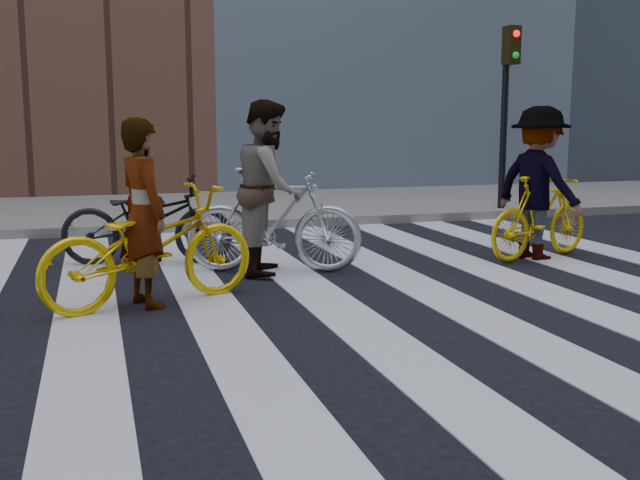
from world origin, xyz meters
name	(u,v)px	position (x,y,z in m)	size (l,w,h in m)	color
ground	(385,300)	(0.00, 0.00, 0.00)	(100.00, 100.00, 0.00)	black
sidewalk_far	(239,207)	(0.00, 7.50, 0.07)	(100.00, 5.00, 0.15)	gray
zebra_crosswalk	(385,299)	(0.00, 0.00, 0.01)	(8.25, 10.00, 0.01)	silver
traffic_signal	(508,88)	(4.40, 5.32, 2.28)	(0.22, 0.42, 3.33)	black
bike_yellow_left	(150,247)	(-2.16, 0.44, 0.55)	(0.73, 2.11, 1.11)	yellow
bike_silver_mid	(274,220)	(-0.71, 1.60, 0.60)	(0.56, 1.99, 1.19)	silver
bike_yellow_right	(540,217)	(2.66, 1.50, 0.52)	(0.49, 1.73, 1.04)	yellow
bike_dark_rear	(147,220)	(-2.05, 2.52, 0.53)	(0.71, 2.02, 1.06)	black
rider_left	(143,213)	(-2.21, 0.44, 0.86)	(0.63, 0.41, 1.73)	slate
rider_mid	(269,188)	(-0.76, 1.60, 0.97)	(0.94, 0.73, 1.93)	slate
rider_right	(538,183)	(2.61, 1.50, 0.94)	(1.22, 0.70, 1.88)	slate
rider_rear	(142,198)	(-2.10, 2.52, 0.80)	(0.94, 0.39, 1.60)	slate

